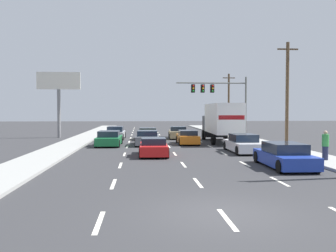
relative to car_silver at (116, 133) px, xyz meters
name	(u,v)px	position (x,y,z in m)	size (l,w,h in m)	color
ground_plane	(165,141)	(4.92, -3.01, -0.61)	(140.00, 140.00, 0.00)	#333335
sidewalk_right	(265,144)	(13.22, -8.01, -0.54)	(2.69, 80.00, 0.14)	#9E9E99
sidewalk_left	(67,146)	(-3.38, -8.01, -0.54)	(2.69, 80.00, 0.14)	#9E9E99
lane_markings	(165,141)	(4.92, -3.61, -0.61)	(6.94, 62.00, 0.01)	silver
car_silver	(116,133)	(0.00, 0.00, 0.00)	(1.92, 4.48, 1.33)	#B7BABF
car_green	(109,139)	(-0.03, -7.42, -0.03)	(2.06, 4.51, 1.26)	#196B38
car_yellow	(148,134)	(3.34, -0.79, -0.05)	(2.12, 4.60, 1.20)	yellow
car_gray	(148,138)	(3.20, -7.08, -0.02)	(2.16, 4.64, 1.26)	slate
car_red	(154,147)	(3.44, -14.46, -0.07)	(1.91, 4.22, 1.18)	red
car_tan	(178,133)	(6.56, 0.10, -0.03)	(2.10, 4.27, 1.27)	tan
car_orange	(188,138)	(6.75, -6.35, -0.04)	(1.90, 4.20, 1.22)	orange
box_truck	(221,120)	(10.04, -5.14, 1.45)	(2.74, 8.83, 3.58)	white
car_white	(243,144)	(9.84, -13.01, -0.02)	(1.96, 4.71, 1.29)	white
car_blue	(284,156)	(10.00, -19.96, -0.02)	(2.08, 4.73, 1.28)	#1E389E
traffic_signal_mast	(214,92)	(11.21, 3.86, 4.52)	(8.34, 0.69, 6.92)	#595B56
utility_pole_mid	(287,92)	(15.14, -7.82, 3.92)	(1.80, 0.28, 8.78)	brown
utility_pole_far	(229,101)	(15.55, 14.53, 3.71)	(1.80, 0.28, 8.38)	brown
roadside_billboard	(59,90)	(-6.32, 2.43, 4.61)	(4.69, 0.36, 7.17)	slate
pedestrian_near_corner	(325,145)	(13.04, -18.35, 0.36)	(0.38, 0.38, 1.67)	#1E233F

